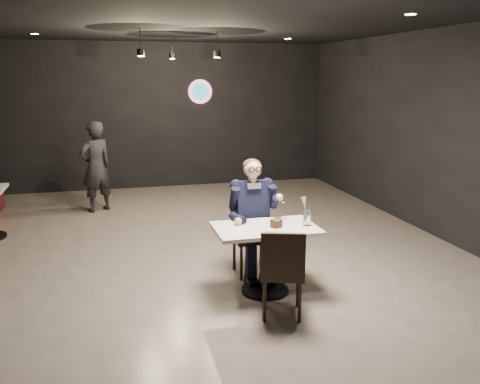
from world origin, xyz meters
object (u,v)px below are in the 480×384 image
object	(u,v)px
main_table	(265,260)
seated_man	(252,216)
chair_near	(282,271)
sundae_glass	(307,217)
passerby	(96,167)
chair_far	(252,237)

from	to	relation	value
main_table	seated_man	size ratio (longest dim) A/B	0.76
main_table	chair_near	distance (m)	0.56
main_table	sundae_glass	distance (m)	0.65
main_table	seated_man	xyz separation A→B (m)	(0.00, 0.55, 0.34)
passerby	main_table	bearing A→B (deg)	84.56
main_table	sundae_glass	world-z (taller)	sundae_glass
chair_far	sundae_glass	size ratio (longest dim) A/B	5.20
chair_far	seated_man	world-z (taller)	seated_man
sundae_glass	passerby	distance (m)	4.67
seated_man	sundae_glass	distance (m)	0.76
chair_far	passerby	distance (m)	3.94
sundae_glass	chair_far	bearing A→B (deg)	126.39
chair_far	chair_near	bearing A→B (deg)	-90.00
passerby	seated_man	bearing A→B (deg)	87.86
chair_near	sundae_glass	bearing A→B (deg)	66.23
sundae_glass	chair_near	bearing A→B (deg)	-132.00
chair_near	seated_man	world-z (taller)	seated_man
chair_far	chair_near	world-z (taller)	same
main_table	chair_near	size ratio (longest dim) A/B	1.20
chair_near	passerby	xyz separation A→B (m)	(-1.82, 4.59, 0.33)
seated_man	passerby	xyz separation A→B (m)	(-1.82, 3.48, 0.07)
main_table	passerby	world-z (taller)	passerby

